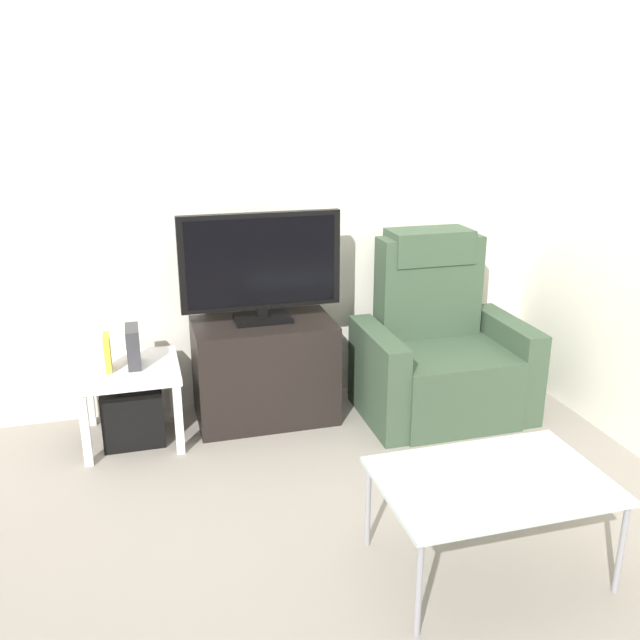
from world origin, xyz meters
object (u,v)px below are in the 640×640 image
recliner_armchair (439,352)px  subwoofer_box (133,412)px  side_table (129,378)px  book_upright (107,353)px  coffee_table (492,484)px  game_console (133,347)px  cell_phone (526,477)px  tv_stand (264,370)px  television (261,265)px

recliner_armchair → subwoofer_box: (-1.82, 0.10, -0.21)m
side_table → subwoofer_box: (-0.00, -0.00, -0.21)m
book_upright → coffee_table: bearing=-45.8°
subwoofer_box → coffee_table: (1.37, -1.54, 0.23)m
book_upright → game_console: size_ratio=0.90×
game_console → cell_phone: game_console is taller
subwoofer_box → book_upright: book_upright is taller
book_upright → tv_stand: bearing=5.7°
television → book_upright: size_ratio=4.61×
book_upright → cell_phone: bearing=-44.0°
side_table → book_upright: size_ratio=2.71×
book_upright → coffee_table: book_upright is taller
subwoofer_box → cell_phone: 2.18m
tv_stand → recliner_armchair: 1.06m
television → recliner_armchair: (1.05, -0.18, -0.56)m
side_table → cell_phone: bearing=-46.2°
recliner_armchair → coffee_table: 1.51m
television → side_table: bearing=-173.7°
cell_phone → book_upright: bearing=126.4°
book_upright → recliner_armchair: bearing=-2.2°
recliner_armchair → cell_phone: size_ratio=7.20×
television → side_table: size_ratio=1.70×
cell_phone → subwoofer_box: bearing=124.2°
television → cell_phone: television is taller
game_console → recliner_armchair: bearing=-3.4°
recliner_armchair → book_upright: bearing=168.2°
side_table → game_console: bearing=15.9°
subwoofer_box → book_upright: 0.39m
television → book_upright: (-0.87, -0.10, -0.40)m
coffee_table → side_table: bearing=131.8°
tv_stand → subwoofer_box: bearing=-175.1°
side_table → cell_phone: size_ratio=3.60×
television → game_console: size_ratio=4.18×
recliner_armchair → television: bearing=160.7°
book_upright → coffee_table: size_ratio=0.22×
recliner_armchair → coffee_table: (-0.44, -1.44, 0.02)m
recliner_armchair → side_table: bearing=167.5°
tv_stand → subwoofer_box: size_ratio=2.47×
television → cell_phone: 1.88m
recliner_armchair → subwoofer_box: recliner_armchair is taller
tv_stand → side_table: bearing=-175.1°
tv_stand → television: (0.00, 0.02, 0.63)m
tv_stand → television: bearing=90.0°
game_console → coffee_table: bearing=-49.1°
television → subwoofer_box: size_ratio=2.81×
side_table → book_upright: book_upright is taller
television → tv_stand: bearing=-90.0°
game_console → coffee_table: size_ratio=0.24×
recliner_armchair → cell_phone: recliner_armchair is taller
cell_phone → television: bearing=104.3°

